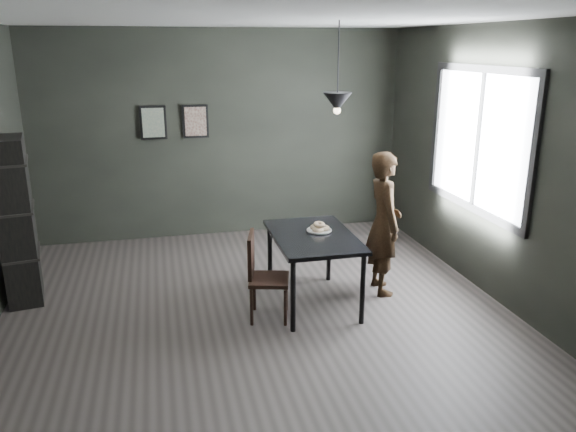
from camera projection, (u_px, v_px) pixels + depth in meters
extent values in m
plane|color=#332E2C|center=(256.00, 309.00, 5.72)|extent=(5.00, 5.00, 0.00)
cube|color=black|center=(222.00, 135.00, 7.64)|extent=(5.00, 0.10, 2.80)
cube|color=silver|center=(250.00, 18.00, 4.91)|extent=(5.00, 5.00, 0.02)
cube|color=white|center=(479.00, 140.00, 5.99)|extent=(0.02, 1.80, 1.40)
cube|color=black|center=(478.00, 141.00, 5.98)|extent=(0.04, 1.96, 1.56)
cube|color=black|center=(313.00, 237.00, 5.64)|extent=(0.80, 1.20, 0.04)
cylinder|color=black|center=(293.00, 296.00, 5.18)|extent=(0.05, 0.05, 0.71)
cylinder|color=black|center=(363.00, 289.00, 5.32)|extent=(0.05, 0.05, 0.71)
cylinder|color=black|center=(270.00, 255.00, 6.18)|extent=(0.05, 0.05, 0.71)
cylinder|color=black|center=(329.00, 250.00, 6.33)|extent=(0.05, 0.05, 0.71)
cylinder|color=white|center=(319.00, 231.00, 5.74)|extent=(0.23, 0.23, 0.01)
torus|color=beige|center=(324.00, 228.00, 5.74)|extent=(0.12, 0.12, 0.04)
torus|color=beige|center=(316.00, 227.00, 5.76)|extent=(0.12, 0.12, 0.04)
torus|color=beige|center=(318.00, 230.00, 5.68)|extent=(0.12, 0.12, 0.04)
torus|color=beige|center=(319.00, 225.00, 5.72)|extent=(0.15, 0.16, 0.06)
imported|color=black|center=(384.00, 223.00, 5.93)|extent=(0.41, 0.59, 1.54)
cube|color=black|center=(269.00, 280.00, 5.43)|extent=(0.46, 0.46, 0.04)
cube|color=black|center=(251.00, 254.00, 5.35)|extent=(0.13, 0.37, 0.41)
cylinder|color=black|center=(252.00, 307.00, 5.34)|extent=(0.03, 0.03, 0.37)
cylinder|color=black|center=(285.00, 308.00, 5.33)|extent=(0.03, 0.03, 0.37)
cylinder|color=black|center=(254.00, 293.00, 5.65)|extent=(0.03, 0.03, 0.37)
cylinder|color=black|center=(286.00, 293.00, 5.64)|extent=(0.03, 0.03, 0.37)
cube|color=black|center=(16.00, 221.00, 5.70)|extent=(0.42, 0.62, 1.72)
cylinder|color=black|center=(338.00, 62.00, 5.29)|extent=(0.01, 0.01, 0.75)
cone|color=black|center=(337.00, 102.00, 5.40)|extent=(0.28, 0.28, 0.18)
sphere|color=#FFE0B2|center=(337.00, 110.00, 5.43)|extent=(0.07, 0.07, 0.07)
cube|color=black|center=(153.00, 123.00, 7.36)|extent=(0.34, 0.03, 0.44)
cube|color=#435D52|center=(153.00, 123.00, 7.34)|extent=(0.28, 0.01, 0.38)
cube|color=black|center=(196.00, 121.00, 7.48)|extent=(0.34, 0.03, 0.44)
cube|color=brown|center=(196.00, 122.00, 7.46)|extent=(0.28, 0.01, 0.38)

